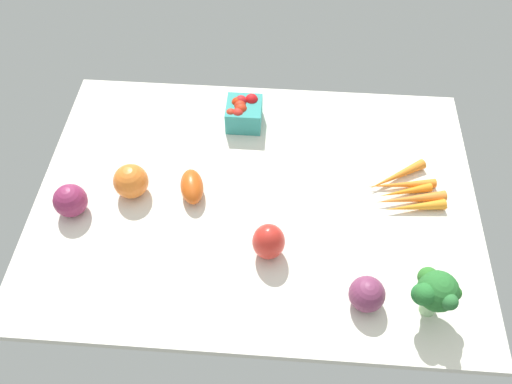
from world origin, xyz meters
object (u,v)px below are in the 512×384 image
at_px(roma_tomato, 192,188).
at_px(berry_basket, 243,112).
at_px(bell_pepper_red, 269,242).
at_px(red_onion_near_basket, 367,294).
at_px(heirloom_tomato_orange, 131,181).
at_px(red_onion_center, 70,201).
at_px(carrot_bunch, 406,192).
at_px(broccoli_head, 435,292).

xyz_separation_m(roma_tomato, berry_basket, (0.10, 0.24, 0.01)).
relative_size(bell_pepper_red, red_onion_near_basket, 1.22).
height_order(heirloom_tomato_orange, red_onion_near_basket, heirloom_tomato_orange).
relative_size(red_onion_center, red_onion_near_basket, 1.04).
height_order(carrot_bunch, berry_basket, berry_basket).
height_order(broccoli_head, bell_pepper_red, broccoli_head).
bearing_deg(berry_basket, carrot_bunch, -27.48).
xyz_separation_m(heirloom_tomato_orange, berry_basket, (0.24, 0.25, -0.00)).
distance_m(carrot_bunch, heirloom_tomato_orange, 0.65).
distance_m(carrot_bunch, red_onion_center, 0.78).
xyz_separation_m(carrot_bunch, bell_pepper_red, (-0.31, -0.18, 0.03)).
bearing_deg(berry_basket, roma_tomato, -112.24).
distance_m(red_onion_center, berry_basket, 0.48).
xyz_separation_m(carrot_bunch, roma_tomato, (-0.50, -0.04, 0.01)).
bearing_deg(roma_tomato, bell_pepper_red, 39.08).
bearing_deg(red_onion_near_basket, carrot_bunch, 68.83).
height_order(carrot_bunch, red_onion_near_basket, red_onion_near_basket).
bearing_deg(heirloom_tomato_orange, broccoli_head, -21.36).
xyz_separation_m(carrot_bunch, berry_basket, (-0.40, 0.21, 0.03)).
height_order(carrot_bunch, broccoli_head, broccoli_head).
distance_m(broccoli_head, heirloom_tomato_orange, 0.70).
bearing_deg(broccoli_head, berry_basket, 129.42).
bearing_deg(roma_tomato, berry_basket, 144.64).
bearing_deg(red_onion_center, red_onion_near_basket, -15.60).
relative_size(broccoli_head, bell_pepper_red, 1.39).
xyz_separation_m(roma_tomato, red_onion_center, (-0.27, -0.07, 0.01)).
xyz_separation_m(bell_pepper_red, roma_tomato, (-0.19, 0.15, -0.02)).
bearing_deg(red_onion_near_basket, broccoli_head, -4.13).
xyz_separation_m(carrot_bunch, heirloom_tomato_orange, (-0.64, -0.04, 0.03)).
bearing_deg(carrot_bunch, broccoli_head, -87.82).
distance_m(red_onion_center, red_onion_near_basket, 0.68).
bearing_deg(carrot_bunch, berry_basket, 152.52).
distance_m(carrot_bunch, red_onion_near_basket, 0.31).
relative_size(heirloom_tomato_orange, berry_basket, 0.90).
bearing_deg(berry_basket, broccoli_head, -50.58).
bearing_deg(broccoli_head, red_onion_center, 166.13).
bearing_deg(berry_basket, red_onion_near_basket, -59.43).
xyz_separation_m(heirloom_tomato_orange, red_onion_near_basket, (0.53, -0.25, -0.00)).
height_order(broccoli_head, red_onion_near_basket, broccoli_head).
distance_m(heirloom_tomato_orange, red_onion_center, 0.14).
bearing_deg(heirloom_tomato_orange, bell_pepper_red, -23.54).
relative_size(carrot_bunch, berry_basket, 2.05).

